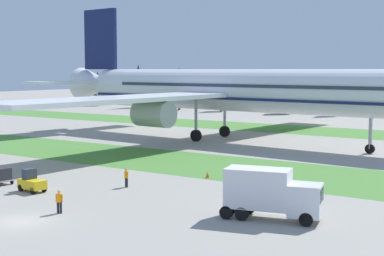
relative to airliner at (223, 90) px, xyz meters
The scene contains 10 objects.
ground_plane 50.00m from the airliner, 75.56° to the right, with size 400.00×400.00×0.00m, color gray.
grass_strip_near 25.07m from the airliner, 58.97° to the right, with size 320.00×14.34×0.01m, color #4C8438.
grass_strip_far 24.81m from the airliner, 58.58° to the left, with size 320.00×14.34×0.01m, color #4C8438.
airliner is the anchor object (origin of this frame).
baggage_tug 41.60m from the airliner, 82.85° to the right, with size 2.73×1.59×1.97m.
cargo_dolly_lead 40.69m from the airliner, 89.83° to the right, with size 2.36×1.75×1.55m.
catering_truck 46.34m from the airliner, 54.97° to the right, with size 7.30×3.89×3.58m.
ground_crew_marshaller 36.95m from the airliner, 72.87° to the right, with size 0.52×0.36×1.74m.
ground_crew_loader 47.00m from the airliner, 74.07° to the right, with size 0.53×0.36×1.74m.
taxiway_marker_1 31.34m from the airliner, 61.89° to the right, with size 0.44×0.44×0.62m, color orange.
Camera 1 is at (31.60, -25.87, 10.50)m, focal length 53.92 mm.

